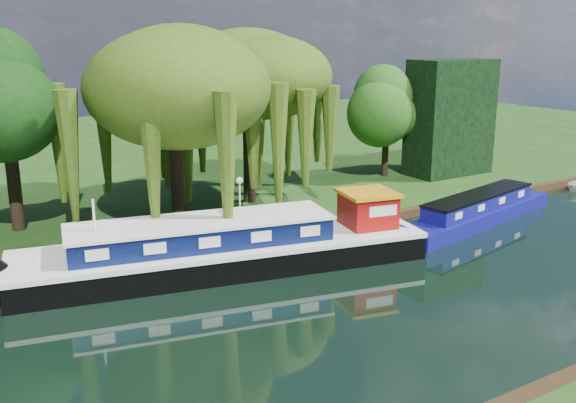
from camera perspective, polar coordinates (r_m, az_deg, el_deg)
ground at (r=25.39m, az=5.90°, el=-9.06°), size 120.00×120.00×0.00m
far_bank at (r=55.13m, az=-16.13°, el=3.77°), size 120.00×52.00×0.45m
dutch_barge at (r=28.71m, az=-5.35°, el=-4.12°), size 18.70×7.67×3.85m
narrowboat at (r=36.86m, az=16.51°, el=-0.89°), size 12.69×4.64×1.83m
red_dinghy at (r=28.26m, az=-14.16°, el=-6.91°), size 3.31×2.46×0.66m
willow_left at (r=32.68m, az=-10.18°, el=9.80°), size 8.12×8.12×9.73m
willow_right at (r=37.27m, az=-3.57°, el=9.99°), size 7.51×7.51×9.15m
tree_far_mid at (r=34.48m, az=-23.87°, el=8.12°), size 5.78×5.78×9.46m
tree_far_right at (r=45.04m, az=8.78°, el=7.99°), size 4.04×4.04×6.61m
conifer_hedge at (r=46.76m, az=14.21°, el=7.26°), size 6.00×3.00×8.00m
lamppost at (r=33.31m, az=-4.33°, el=1.19°), size 0.36×0.36×2.56m
mooring_posts at (r=31.46m, az=-4.12°, el=-2.40°), size 19.16×0.16×1.00m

